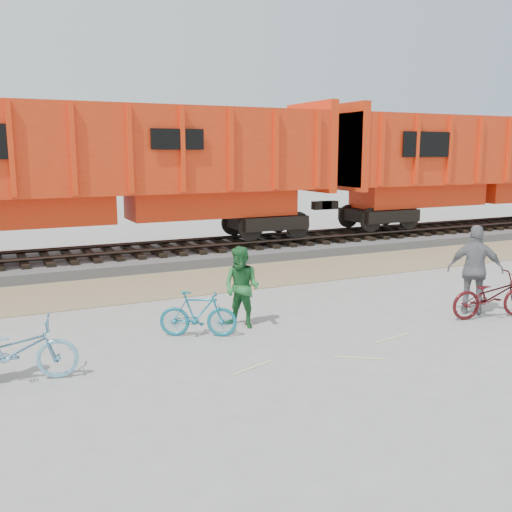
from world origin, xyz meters
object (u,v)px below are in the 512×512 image
(hopper_car_right, at_px, (477,163))
(person_man, at_px, (242,287))
(bicycle_blue, at_px, (14,351))
(hopper_car_center, at_px, (119,167))
(bicycle_maroon, at_px, (492,296))
(bicycle_teal, at_px, (198,314))
(person_woman, at_px, (475,270))

(hopper_car_right, relative_size, person_man, 8.55)
(hopper_car_right, height_order, bicycle_blue, hopper_car_right)
(hopper_car_center, distance_m, bicycle_maroon, 11.30)
(bicycle_teal, bearing_deg, hopper_car_center, 25.42)
(bicycle_maroon, distance_m, person_woman, 0.64)
(bicycle_maroon, height_order, person_woman, person_woman)
(person_woman, bearing_deg, bicycle_teal, 32.35)
(hopper_car_center, xyz_separation_m, hopper_car_right, (15.00, 0.00, 0.00))
(hopper_car_right, height_order, person_man, hopper_car_right)
(hopper_car_right, bearing_deg, person_woman, -136.14)
(hopper_car_right, bearing_deg, hopper_car_center, 180.00)
(person_man, xyz_separation_m, person_woman, (4.94, -1.31, 0.15))
(hopper_car_center, relative_size, hopper_car_right, 1.00)
(person_man, distance_m, person_woman, 5.11)
(bicycle_maroon, distance_m, person_man, 5.33)
(bicycle_maroon, height_order, person_man, person_man)
(person_woman, bearing_deg, person_man, 28.09)
(hopper_car_center, relative_size, person_man, 8.55)
(hopper_car_center, xyz_separation_m, bicycle_maroon, (5.72, -9.41, -2.52))
(bicycle_maroon, bearing_deg, hopper_car_center, 42.73)
(bicycle_teal, bearing_deg, bicycle_blue, 132.16)
(hopper_car_right, height_order, bicycle_teal, hopper_car_right)
(hopper_car_right, distance_m, bicycle_blue, 20.70)
(hopper_car_center, height_order, bicycle_blue, hopper_car_center)
(hopper_car_center, height_order, bicycle_maroon, hopper_car_center)
(bicycle_blue, bearing_deg, bicycle_teal, -64.81)
(bicycle_blue, xyz_separation_m, person_woman, (9.22, -0.27, 0.48))
(bicycle_teal, xyz_separation_m, person_man, (1.00, 0.20, 0.37))
(hopper_car_center, height_order, person_woman, hopper_car_center)
(bicycle_teal, height_order, bicycle_maroon, bicycle_maroon)
(bicycle_blue, bearing_deg, hopper_car_center, -11.58)
(hopper_car_center, height_order, hopper_car_right, same)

